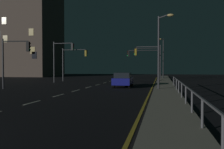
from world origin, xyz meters
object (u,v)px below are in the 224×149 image
Objects in this scene: traffic_light_near_right at (74,58)px; street_lamp_far_end at (161,44)px; car at (123,79)px; street_lamp_median at (163,54)px; traffic_light_mid_right at (150,55)px; traffic_light_overhead_east at (62,54)px; traffic_light_far_left at (144,57)px; traffic_light_far_right at (15,54)px; traffic_light_near_left at (148,57)px; building_distant at (25,22)px.

street_lamp_far_end is (12.93, -12.89, 0.67)m from traffic_light_near_right.
street_lamp_far_end is (3.97, -3.35, 3.40)m from car.
traffic_light_mid_right is at bearing -128.59° from street_lamp_median.
traffic_light_far_left is (10.80, 7.78, -0.26)m from traffic_light_overhead_east.
traffic_light_far_right is (-9.95, -4.49, 2.59)m from car.
traffic_light_near_left is (11.66, 2.91, -0.35)m from traffic_light_overhead_east.
traffic_light_mid_right is 1.01× the size of traffic_light_overhead_east.
traffic_light_near_right is (0.56, 3.16, -0.41)m from traffic_light_overhead_east.
traffic_light_far_right is (-12.09, -13.77, -0.20)m from traffic_light_near_left.
traffic_light_overhead_east is at bearing -50.59° from building_distant.
building_distant is at bearing 146.75° from traffic_light_near_left.
traffic_light_near_right reaches higher than traffic_light_far_right.
traffic_light_near_right is 14.06m from traffic_light_far_right.
street_lamp_median is 0.27× the size of building_distant.
traffic_light_far_right is (-0.99, -14.03, -0.14)m from traffic_light_near_right.
street_lamp_median reaches higher than traffic_light_far_right.
traffic_light_mid_right is 20.36m from street_lamp_far_end.
street_lamp_median reaches higher than traffic_light_near_left.
traffic_light_near_right is 29.23m from building_distant.
traffic_light_overhead_east is 1.16× the size of traffic_light_far_right.
traffic_light_near_right is at bearing -142.49° from street_lamp_median.
street_lamp_far_end is at bearing 4.66° from traffic_light_far_right.
traffic_light_near_left is at bearing -89.25° from traffic_light_mid_right.
building_distant is at bearing 157.89° from traffic_light_mid_right.
traffic_light_overhead_east is 3.24m from traffic_light_near_right.
street_lamp_median reaches higher than traffic_light_near_right.
building_distant is (-30.45, 19.96, 9.51)m from traffic_light_near_left.
traffic_light_overhead_east reaches higher than traffic_light_near_right.
car is 0.90× the size of traffic_light_far_right.
traffic_light_far_right is at bearing -155.72° from car.
traffic_light_mid_right is 0.81× the size of street_lamp_median.
traffic_light_mid_right is 2.91m from traffic_light_far_left.
traffic_light_mid_right is 1.17× the size of traffic_light_near_left.
traffic_light_overhead_east is 1.12× the size of traffic_light_far_left.
traffic_light_near_left is at bearing 48.71° from traffic_light_far_right.
street_lamp_far_end reaches higher than traffic_light_mid_right.
traffic_light_near_right is at bearing 178.68° from traffic_light_near_left.
traffic_light_near_right is at bearing 133.18° from car.
street_lamp_far_end is at bearing -35.82° from traffic_light_overhead_east.
traffic_light_overhead_east reaches higher than traffic_light_far_right.
traffic_light_far_right is 13.99m from street_lamp_far_end.
building_distant reaches higher than car.
street_lamp_median is at bearing 37.51° from traffic_light_near_right.
building_distant is at bearing 118.55° from traffic_light_far_right.
street_lamp_median is 1.07× the size of street_lamp_far_end.
street_lamp_median is at bearing 78.60° from traffic_light_near_left.
traffic_light_far_right is (-0.44, -10.87, -0.55)m from traffic_light_overhead_east.
building_distant is (-18.36, 33.74, 9.71)m from traffic_light_far_right.
building_distant is (-18.79, 22.87, 9.17)m from traffic_light_overhead_east.
street_lamp_median is (13.75, 13.29, 0.51)m from traffic_light_overhead_east.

